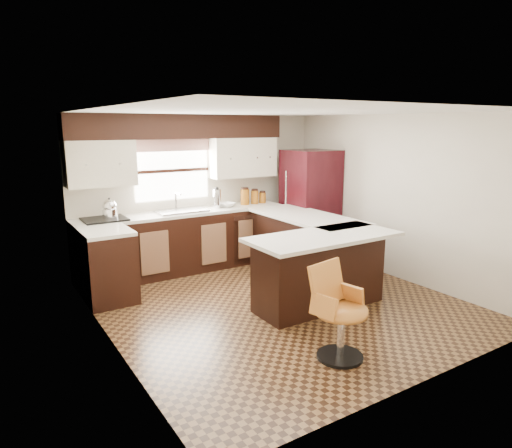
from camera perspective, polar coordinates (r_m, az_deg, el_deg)
floor at (r=5.96m, az=2.78°, el=-9.84°), size 4.40×4.40×0.00m
ceiling at (r=5.53m, az=3.05°, el=13.90°), size 4.40×4.40×0.00m
wall_back at (r=7.50m, az=-6.84°, el=4.19°), size 4.40×0.00×4.40m
wall_front at (r=4.07m, az=21.07°, el=-3.36°), size 4.40×0.00×4.40m
wall_left at (r=4.75m, az=-18.26°, el=-1.00°), size 0.00×4.40×4.40m
wall_right at (r=7.03m, az=17.07°, el=3.20°), size 0.00×4.40×4.40m
base_cab_back at (r=7.20m, az=-8.89°, el=-2.30°), size 3.30×0.60×0.90m
base_cab_left at (r=6.19m, az=-18.00°, el=-5.18°), size 0.60×0.70×0.90m
counter_back at (r=7.09m, az=-9.02°, el=1.39°), size 3.30×0.60×0.04m
counter_left at (r=6.07m, az=-18.29°, el=-0.91°), size 0.60×0.70×0.04m
soffit at (r=7.10m, az=-9.40°, el=11.93°), size 3.40×0.35×0.36m
upper_cab_left at (r=6.74m, az=-18.91°, el=7.18°), size 0.94×0.35×0.64m
upper_cab_right at (r=7.61m, az=-1.70°, el=8.33°), size 1.14×0.35×0.64m
window_pane at (r=7.24m, az=-10.44°, el=6.58°), size 1.20×0.02×0.90m
valance at (r=7.18m, az=-10.43°, el=9.66°), size 1.30×0.06×0.18m
sink at (r=7.05m, az=-9.33°, el=1.63°), size 0.75×0.45×0.03m
dishwasher at (r=7.40m, az=-0.88°, el=-1.91°), size 0.58×0.03×0.78m
cooktop at (r=6.70m, az=-18.41°, el=0.57°), size 0.58×0.50×0.02m
peninsula_long at (r=6.80m, az=6.01°, el=-3.07°), size 0.60×1.95×0.90m
peninsula_return at (r=5.76m, az=7.92°, el=-5.96°), size 1.65×0.60×0.90m
counter_pen_long at (r=6.73m, az=6.44°, el=0.88°), size 0.84×1.95×0.04m
counter_pen_return at (r=5.55m, az=8.50°, el=-1.60°), size 1.89×0.84×0.04m
refrigerator at (r=7.83m, az=6.78°, el=2.44°), size 0.79×0.76×1.84m
bar_chair at (r=4.54m, az=10.65°, el=-10.90°), size 0.59×0.59×0.94m
kettle at (r=6.69m, az=-17.82°, el=1.94°), size 0.21×0.21×0.28m
percolator at (r=7.31m, az=-4.89°, el=3.19°), size 0.13×0.13×0.30m
mixing_bowl at (r=7.41m, az=-3.64°, el=2.41°), size 0.33×0.33×0.06m
canister_large at (r=7.58m, az=-1.40°, el=3.40°), size 0.14×0.14×0.26m
canister_med at (r=7.68m, az=-0.17°, el=3.37°), size 0.13×0.13×0.22m
canister_small at (r=7.77m, az=0.81°, el=3.30°), size 0.12×0.12×0.17m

